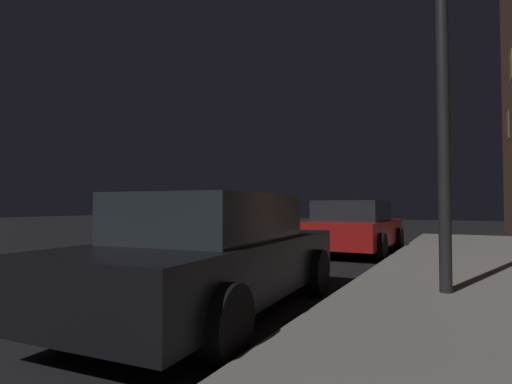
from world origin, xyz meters
name	(u,v)px	position (x,y,z in m)	size (l,w,h in m)	color
car_black	(216,254)	(2.85, 4.14, 0.71)	(2.14, 4.55, 1.43)	black
car_red	(354,227)	(2.85, 11.02, 0.71)	(2.17, 4.17, 1.43)	maroon
street_lamp	(441,5)	(5.31, 5.90, 4.00)	(0.44, 0.44, 5.87)	black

